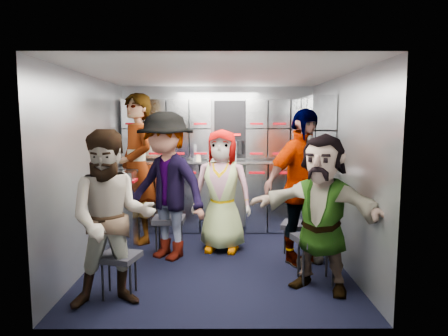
{
  "coord_description": "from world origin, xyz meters",
  "views": [
    {
      "loc": [
        0.07,
        -4.42,
        1.61
      ],
      "look_at": [
        0.09,
        0.35,
        1.04
      ],
      "focal_mm": 32.0,
      "sensor_mm": 36.0,
      "label": 1
    }
  ],
  "objects_px": {
    "jump_seat_center": "(222,216)",
    "jump_seat_mid_right": "(297,227)",
    "jump_seat_near_left": "(119,259)",
    "attendant_arc_c": "(222,191)",
    "jump_seat_near_right": "(316,242)",
    "attendant_arc_a": "(112,219)",
    "attendant_arc_e": "(321,213)",
    "jump_seat_mid_left": "(169,221)",
    "attendant_standing": "(137,168)",
    "attendant_arc_d": "(301,187)",
    "attendant_arc_b": "(166,186)"
  },
  "relations": [
    {
      "from": "jump_seat_center",
      "to": "jump_seat_mid_right",
      "type": "distance_m",
      "value": 0.99
    },
    {
      "from": "jump_seat_near_left",
      "to": "attendant_arc_c",
      "type": "relative_size",
      "value": 0.27
    },
    {
      "from": "jump_seat_near_right",
      "to": "attendant_arc_a",
      "type": "height_order",
      "value": "attendant_arc_a"
    },
    {
      "from": "jump_seat_mid_right",
      "to": "attendant_arc_a",
      "type": "xyz_separation_m",
      "value": [
        -1.83,
        -1.23,
        0.4
      ]
    },
    {
      "from": "jump_seat_near_left",
      "to": "jump_seat_mid_right",
      "type": "relative_size",
      "value": 0.93
    },
    {
      "from": "attendant_arc_a",
      "to": "attendant_arc_e",
      "type": "bearing_deg",
      "value": -2.86
    },
    {
      "from": "jump_seat_mid_left",
      "to": "jump_seat_center",
      "type": "bearing_deg",
      "value": 23.95
    },
    {
      "from": "jump_seat_near_left",
      "to": "jump_seat_mid_right",
      "type": "bearing_deg",
      "value": 29.89
    },
    {
      "from": "jump_seat_near_right",
      "to": "attendant_standing",
      "type": "height_order",
      "value": "attendant_standing"
    },
    {
      "from": "jump_seat_mid_right",
      "to": "attendant_arc_e",
      "type": "bearing_deg",
      "value": -86.92
    },
    {
      "from": "jump_seat_center",
      "to": "jump_seat_mid_right",
      "type": "xyz_separation_m",
      "value": [
        0.89,
        -0.45,
        -0.02
      ]
    },
    {
      "from": "attendant_standing",
      "to": "jump_seat_mid_left",
      "type": "bearing_deg",
      "value": 10.86
    },
    {
      "from": "jump_seat_mid_left",
      "to": "attendant_arc_d",
      "type": "xyz_separation_m",
      "value": [
        1.53,
        -0.34,
        0.48
      ]
    },
    {
      "from": "attendant_arc_b",
      "to": "attendant_arc_e",
      "type": "xyz_separation_m",
      "value": [
        1.58,
        -0.88,
        -0.11
      ]
    },
    {
      "from": "attendant_arc_c",
      "to": "attendant_arc_e",
      "type": "relative_size",
      "value": 1.01
    },
    {
      "from": "attendant_standing",
      "to": "attendant_arc_c",
      "type": "bearing_deg",
      "value": 37.79
    },
    {
      "from": "attendant_standing",
      "to": "attendant_arc_e",
      "type": "distance_m",
      "value": 2.58
    },
    {
      "from": "jump_seat_mid_left",
      "to": "attendant_arc_a",
      "type": "distance_m",
      "value": 1.47
    },
    {
      "from": "jump_seat_mid_left",
      "to": "jump_seat_near_right",
      "type": "xyz_separation_m",
      "value": [
        1.58,
        -0.88,
        0.02
      ]
    },
    {
      "from": "jump_seat_mid_right",
      "to": "jump_seat_center",
      "type": "bearing_deg",
      "value": 153.39
    },
    {
      "from": "jump_seat_near_left",
      "to": "attendant_arc_d",
      "type": "xyz_separation_m",
      "value": [
        1.83,
        0.87,
        0.52
      ]
    },
    {
      "from": "jump_seat_center",
      "to": "jump_seat_mid_right",
      "type": "bearing_deg",
      "value": -26.61
    },
    {
      "from": "attendant_arc_a",
      "to": "attendant_arc_c",
      "type": "relative_size",
      "value": 1.02
    },
    {
      "from": "jump_seat_center",
      "to": "attendant_arc_b",
      "type": "relative_size",
      "value": 0.25
    },
    {
      "from": "jump_seat_center",
      "to": "attendant_arc_a",
      "type": "relative_size",
      "value": 0.28
    },
    {
      "from": "jump_seat_mid_right",
      "to": "attendant_arc_d",
      "type": "bearing_deg",
      "value": -90.0
    },
    {
      "from": "jump_seat_center",
      "to": "attendant_arc_c",
      "type": "height_order",
      "value": "attendant_arc_c"
    },
    {
      "from": "attendant_arc_a",
      "to": "attendant_arc_d",
      "type": "relative_size",
      "value": 0.88
    },
    {
      "from": "attendant_arc_a",
      "to": "attendant_arc_c",
      "type": "xyz_separation_m",
      "value": [
        0.94,
        1.49,
        -0.02
      ]
    },
    {
      "from": "attendant_arc_a",
      "to": "jump_seat_mid_left",
      "type": "bearing_deg",
      "value": 65.3
    },
    {
      "from": "jump_seat_near_left",
      "to": "attendant_arc_a",
      "type": "xyz_separation_m",
      "value": [
        0.0,
        -0.18,
        0.42
      ]
    },
    {
      "from": "jump_seat_near_right",
      "to": "attendant_arc_d",
      "type": "xyz_separation_m",
      "value": [
        -0.05,
        0.54,
        0.46
      ]
    },
    {
      "from": "jump_seat_near_right",
      "to": "attendant_arc_c",
      "type": "distance_m",
      "value": 1.4
    },
    {
      "from": "jump_seat_center",
      "to": "attendant_standing",
      "type": "xyz_separation_m",
      "value": [
        -1.11,
        0.19,
        0.59
      ]
    },
    {
      "from": "jump_seat_near_left",
      "to": "attendant_standing",
      "type": "bearing_deg",
      "value": 95.96
    },
    {
      "from": "jump_seat_near_left",
      "to": "jump_seat_mid_left",
      "type": "bearing_deg",
      "value": 76.3
    },
    {
      "from": "jump_seat_near_left",
      "to": "attendant_arc_a",
      "type": "distance_m",
      "value": 0.45
    },
    {
      "from": "jump_seat_mid_right",
      "to": "attendant_standing",
      "type": "xyz_separation_m",
      "value": [
        -2.0,
        0.64,
        0.62
      ]
    },
    {
      "from": "jump_seat_near_right",
      "to": "jump_seat_center",
      "type": "bearing_deg",
      "value": 128.72
    },
    {
      "from": "jump_seat_mid_left",
      "to": "jump_seat_mid_right",
      "type": "distance_m",
      "value": 1.54
    },
    {
      "from": "jump_seat_mid_right",
      "to": "attendant_arc_c",
      "type": "xyz_separation_m",
      "value": [
        -0.89,
        0.27,
        0.39
      ]
    },
    {
      "from": "jump_seat_near_left",
      "to": "attendant_standing",
      "type": "relative_size",
      "value": 0.21
    },
    {
      "from": "jump_seat_mid_left",
      "to": "jump_seat_center",
      "type": "distance_m",
      "value": 0.7
    },
    {
      "from": "jump_seat_near_left",
      "to": "attendant_arc_b",
      "type": "relative_size",
      "value": 0.24
    },
    {
      "from": "jump_seat_center",
      "to": "attendant_arc_d",
      "type": "relative_size",
      "value": 0.25
    },
    {
      "from": "attendant_arc_c",
      "to": "attendant_arc_d",
      "type": "bearing_deg",
      "value": -16.73
    },
    {
      "from": "attendant_arc_a",
      "to": "attendant_arc_b",
      "type": "relative_size",
      "value": 0.9
    },
    {
      "from": "jump_seat_near_right",
      "to": "attendant_arc_b",
      "type": "distance_m",
      "value": 1.78
    },
    {
      "from": "jump_seat_near_left",
      "to": "jump_seat_mid_right",
      "type": "height_order",
      "value": "jump_seat_mid_right"
    },
    {
      "from": "attendant_arc_c",
      "to": "jump_seat_near_right",
      "type": "bearing_deg",
      "value": -36.65
    }
  ]
}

